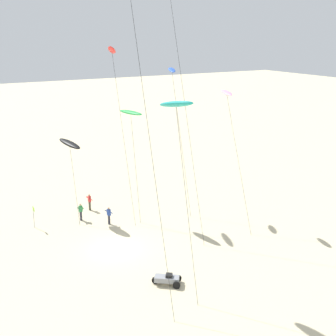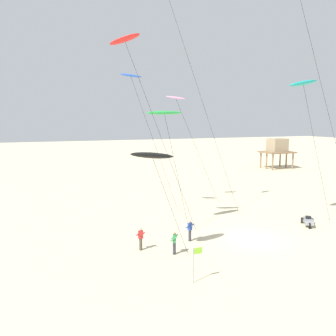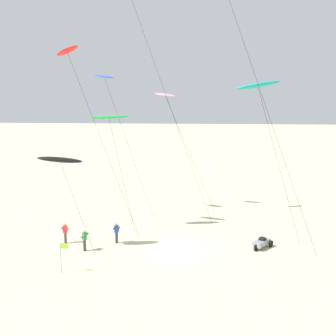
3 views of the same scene
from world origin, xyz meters
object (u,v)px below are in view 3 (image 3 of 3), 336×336
kite_green (109,117)px  kite_pink (166,97)px  kite_blue (105,79)px  kite_flyer_nearest (65,233)px  kite_teal (258,86)px  kite_flyer_middle (84,240)px  kite_flyer_furthest (117,232)px  marker_flag (63,252)px  kite_black (60,160)px  kite_red (68,53)px  beach_buggy (262,243)px

kite_green → kite_pink: bearing=61.3°
kite_blue → kite_pink: (5.51, 2.49, -1.72)m
kite_blue → kite_flyer_nearest: size_ratio=8.16×
kite_teal → kite_blue: 15.17m
kite_flyer_middle → kite_pink: bearing=67.1°
kite_green → kite_flyer_nearest: (-3.08, -3.27, -8.98)m
kite_flyer_furthest → kite_pink: bearing=73.2°
kite_teal → kite_flyer_nearest: (-14.97, -1.01, -11.53)m
marker_flag → kite_black: bearing=107.0°
kite_red → marker_flag: (1.74, -8.75, -13.61)m
kite_red → kite_black: (0.51, -4.72, -8.06)m
kite_green → kite_flyer_middle: size_ratio=6.05×
kite_flyer_nearest → kite_flyer_furthest: (4.08, 0.38, 0.00)m
kite_black → kite_teal: bearing=10.6°
kite_blue → kite_flyer_nearest: 14.95m
kite_green → beach_buggy: 15.95m
kite_flyer_nearest → beach_buggy: kite_flyer_nearest is taller
beach_buggy → kite_teal: bearing=120.7°
kite_blue → kite_red: 5.98m
kite_teal → kite_pink: size_ratio=1.09×
kite_blue → kite_green: size_ratio=1.35×
kite_red → kite_flyer_nearest: kite_red is taller
kite_pink → marker_flag: bearing=-108.7°
kite_red → marker_flag: bearing=-78.8°
kite_pink → kite_flyer_nearest: 16.78m
kite_teal → kite_flyer_middle: kite_teal is taller
kite_red → kite_black: bearing=-83.9°
kite_red → kite_green: bearing=4.9°
kite_black → kite_flyer_nearest: bearing=102.7°
kite_pink → kite_flyer_furthest: 15.20m
kite_black → kite_green: kite_green is taller
kite_black → kite_red: bearing=96.1°
kite_green → kite_flyer_furthest: 9.49m
kite_teal → kite_flyer_furthest: kite_teal is taller
kite_teal → kite_pink: kite_teal is taller
kite_red → beach_buggy: bearing=-10.6°
kite_teal → beach_buggy: size_ratio=6.52×
kite_blue → kite_black: size_ratio=1.83×
kite_red → marker_flag: 16.27m
kite_black → beach_buggy: (15.14, 1.78, -6.61)m
kite_teal → kite_red: (-15.09, 1.99, 2.67)m
kite_blue → kite_flyer_furthest: bearing=-73.5°
kite_flyer_middle → marker_flag: 4.24m
kite_blue → kite_black: kite_blue is taller
kite_flyer_middle → kite_flyer_furthest: same height
kite_teal → kite_blue: kite_blue is taller
kite_flyer_furthest → beach_buggy: 11.46m
kite_blue → kite_flyer_middle: bearing=-88.5°
kite_flyer_middle → beach_buggy: 13.65m
kite_flyer_middle → kite_flyer_furthest: (2.09, 1.95, 0.00)m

